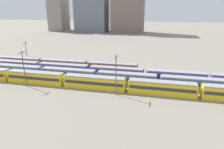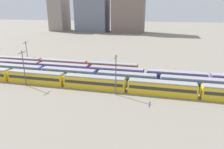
{
  "view_description": "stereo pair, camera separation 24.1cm",
  "coord_description": "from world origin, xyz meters",
  "px_view_note": "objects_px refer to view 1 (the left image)",
  "views": [
    {
      "loc": [
        49.08,
        -53.27,
        22.36
      ],
      "look_at": [
        34.61,
        7.8,
        2.04
      ],
      "focal_mm": 33.21,
      "sensor_mm": 36.0,
      "label": 1
    },
    {
      "loc": [
        49.32,
        -53.22,
        22.36
      ],
      "look_at": [
        34.61,
        7.8,
        2.04
      ],
      "focal_mm": 33.21,
      "sensor_mm": 36.0,
      "label": 2
    }
  ],
  "objects_px": {
    "train_track_1": "(158,81)",
    "catenary_pole_1": "(26,52)",
    "train_track_3": "(63,65)",
    "train_track_0": "(95,82)",
    "train_track_2": "(145,75)",
    "catenary_pole_0": "(116,73)",
    "catenary_pole_2": "(24,67)"
  },
  "relations": [
    {
      "from": "train_track_1",
      "to": "catenary_pole_1",
      "type": "bearing_deg",
      "value": 165.66
    },
    {
      "from": "train_track_3",
      "to": "catenary_pole_1",
      "type": "distance_m",
      "value": 17.98
    },
    {
      "from": "train_track_0",
      "to": "train_track_2",
      "type": "xyz_separation_m",
      "value": [
        13.6,
        10.4,
        0.0
      ]
    },
    {
      "from": "train_track_0",
      "to": "train_track_1",
      "type": "distance_m",
      "value": 18.6
    },
    {
      "from": "train_track_0",
      "to": "catenary_pole_0",
      "type": "height_order",
      "value": "catenary_pole_0"
    },
    {
      "from": "catenary_pole_0",
      "to": "catenary_pole_1",
      "type": "relative_size",
      "value": 1.13
    },
    {
      "from": "train_track_2",
      "to": "train_track_3",
      "type": "height_order",
      "value": "same"
    },
    {
      "from": "train_track_1",
      "to": "train_track_2",
      "type": "distance_m",
      "value": 6.72
    },
    {
      "from": "train_track_1",
      "to": "catenary_pole_1",
      "type": "height_order",
      "value": "catenary_pole_1"
    },
    {
      "from": "train_track_0",
      "to": "catenary_pole_1",
      "type": "relative_size",
      "value": 9.7
    },
    {
      "from": "train_track_0",
      "to": "catenary_pole_1",
      "type": "height_order",
      "value": "catenary_pole_1"
    },
    {
      "from": "train_track_1",
      "to": "train_track_3",
      "type": "distance_m",
      "value": 36.69
    },
    {
      "from": "train_track_2",
      "to": "train_track_0",
      "type": "bearing_deg",
      "value": -142.59
    },
    {
      "from": "train_track_0",
      "to": "train_track_3",
      "type": "xyz_separation_m",
      "value": [
        -17.33,
        15.6,
        -0.0
      ]
    },
    {
      "from": "train_track_3",
      "to": "train_track_1",
      "type": "bearing_deg",
      "value": -16.47
    },
    {
      "from": "catenary_pole_2",
      "to": "catenary_pole_1",
      "type": "bearing_deg",
      "value": 123.32
    },
    {
      "from": "train_track_0",
      "to": "catenary_pole_2",
      "type": "xyz_separation_m",
      "value": [
        -20.66,
        -2.73,
        4.02
      ]
    },
    {
      "from": "train_track_1",
      "to": "catenary_pole_2",
      "type": "xyz_separation_m",
      "value": [
        -38.52,
        -7.93,
        4.02
      ]
    },
    {
      "from": "train_track_1",
      "to": "train_track_2",
      "type": "height_order",
      "value": "same"
    },
    {
      "from": "train_track_0",
      "to": "catenary_pole_0",
      "type": "relative_size",
      "value": 8.56
    },
    {
      "from": "train_track_2",
      "to": "catenary_pole_2",
      "type": "relative_size",
      "value": 10.49
    },
    {
      "from": "train_track_1",
      "to": "train_track_3",
      "type": "height_order",
      "value": "same"
    },
    {
      "from": "train_track_2",
      "to": "catenary_pole_1",
      "type": "height_order",
      "value": "catenary_pole_1"
    },
    {
      "from": "catenary_pole_2",
      "to": "train_track_0",
      "type": "bearing_deg",
      "value": 7.53
    },
    {
      "from": "train_track_3",
      "to": "catenary_pole_2",
      "type": "xyz_separation_m",
      "value": [
        -3.33,
        -18.33,
        4.02
      ]
    },
    {
      "from": "train_track_1",
      "to": "catenary_pole_0",
      "type": "height_order",
      "value": "catenary_pole_0"
    },
    {
      "from": "train_track_0",
      "to": "train_track_3",
      "type": "height_order",
      "value": "same"
    },
    {
      "from": "train_track_0",
      "to": "train_track_3",
      "type": "bearing_deg",
      "value": 138.01
    },
    {
      "from": "catenary_pole_0",
      "to": "catenary_pole_2",
      "type": "height_order",
      "value": "catenary_pole_0"
    },
    {
      "from": "catenary_pole_1",
      "to": "catenary_pole_0",
      "type": "bearing_deg",
      "value": -27.36
    },
    {
      "from": "train_track_2",
      "to": "train_track_3",
      "type": "distance_m",
      "value": 31.36
    },
    {
      "from": "train_track_0",
      "to": "catenary_pole_0",
      "type": "bearing_deg",
      "value": -22.83
    }
  ]
}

